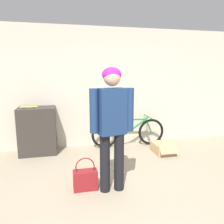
{
  "coord_description": "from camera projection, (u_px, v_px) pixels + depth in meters",
  "views": [
    {
      "loc": [
        -0.89,
        -1.99,
        1.65
      ],
      "look_at": [
        -0.26,
        0.79,
        1.12
      ],
      "focal_mm": 35.0,
      "sensor_mm": 36.0,
      "label": 1
    }
  ],
  "objects": [
    {
      "name": "ground_plane",
      "position": [
        151.0,
        224.0,
        2.4
      ],
      "size": [
        14.0,
        14.0,
        0.0
      ],
      "primitive_type": "plane",
      "color": "tan"
    },
    {
      "name": "wall_back",
      "position": [
        103.0,
        88.0,
        4.85
      ],
      "size": [
        8.0,
        0.07,
        2.6
      ],
      "color": "beige",
      "rests_on": "ground_plane"
    },
    {
      "name": "side_shelf",
      "position": [
        38.0,
        131.0,
        4.41
      ],
      "size": [
        0.72,
        0.48,
        0.95
      ],
      "color": "#38332D",
      "rests_on": "ground_plane"
    },
    {
      "name": "person",
      "position": [
        112.0,
        119.0,
        2.91
      ],
      "size": [
        0.6,
        0.26,
        1.71
      ],
      "rotation": [
        0.0,
        0.0,
        0.19
      ],
      "color": "black",
      "rests_on": "ground_plane"
    },
    {
      "name": "bicycle",
      "position": [
        128.0,
        132.0,
        4.87
      ],
      "size": [
        1.67,
        0.46,
        0.67
      ],
      "rotation": [
        0.0,
        0.0,
        -0.02
      ],
      "color": "black",
      "rests_on": "ground_plane"
    },
    {
      "name": "banana",
      "position": [
        29.0,
        107.0,
        4.28
      ],
      "size": [
        0.36,
        0.09,
        0.04
      ],
      "color": "#EAD64C",
      "rests_on": "side_shelf"
    },
    {
      "name": "handbag",
      "position": [
        85.0,
        179.0,
        3.09
      ],
      "size": [
        0.34,
        0.17,
        0.47
      ],
      "color": "maroon",
      "rests_on": "ground_plane"
    },
    {
      "name": "cardboard_box",
      "position": [
        163.0,
        148.0,
        4.51
      ],
      "size": [
        0.39,
        0.55,
        0.29
      ],
      "color": "tan",
      "rests_on": "ground_plane"
    }
  ]
}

